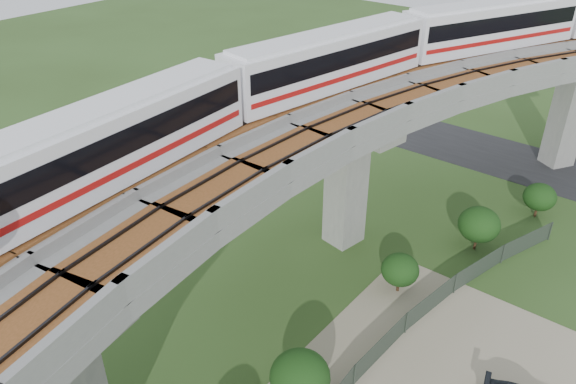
# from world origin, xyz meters

# --- Properties ---
(ground) EXTENTS (160.00, 160.00, 0.00)m
(ground) POSITION_xyz_m (0.00, 0.00, 0.00)
(ground) COLOR #304B1E
(ground) RESTS_ON ground
(asphalt_road) EXTENTS (60.00, 8.00, 0.03)m
(asphalt_road) POSITION_xyz_m (0.00, 30.00, 0.01)
(asphalt_road) COLOR #232326
(asphalt_road) RESTS_ON ground
(viaduct) EXTENTS (19.58, 73.98, 11.40)m
(viaduct) POSITION_xyz_m (3.84, 0.00, 9.05)
(viaduct) COLOR #99968E
(viaduct) RESTS_ON ground
(metro_train) EXTENTS (21.27, 58.72, 3.64)m
(metro_train) POSITION_xyz_m (2.82, 17.01, 12.31)
(metro_train) COLOR white
(metro_train) RESTS_ON ground
(tree_0) EXTENTS (2.36, 2.36, 2.67)m
(tree_0) POSITION_xyz_m (10.52, 21.85, 1.67)
(tree_0) COLOR #382314
(tree_0) RESTS_ON ground
(tree_1) EXTENTS (2.79, 2.79, 3.19)m
(tree_1) POSITION_xyz_m (8.60, 15.06, 2.00)
(tree_1) COLOR #382314
(tree_1) RESTS_ON ground
(tree_2) EXTENTS (2.30, 2.30, 2.63)m
(tree_2) POSITION_xyz_m (6.63, 7.88, 1.65)
(tree_2) COLOR #382314
(tree_2) RESTS_ON ground
(tree_3) EXTENTS (2.91, 2.91, 3.10)m
(tree_3) POSITION_xyz_m (6.98, -2.53, 1.86)
(tree_3) COLOR #382314
(tree_3) RESTS_ON ground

